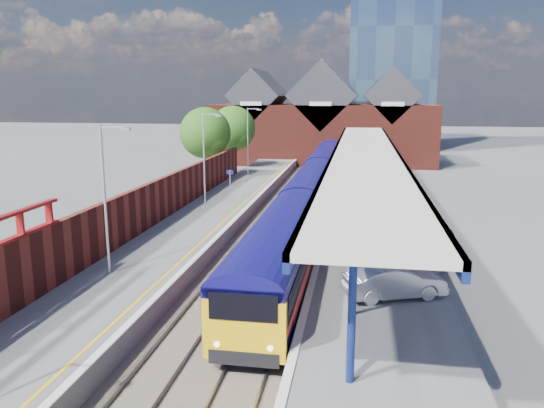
{
  "coord_description": "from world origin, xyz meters",
  "views": [
    {
      "loc": [
        5.05,
        -16.47,
        9.32
      ],
      "look_at": [
        -0.24,
        15.63,
        2.6
      ],
      "focal_mm": 35.0,
      "sensor_mm": 36.0,
      "label": 1
    }
  ],
  "objects_px": {
    "lamp_post_c": "(206,153)",
    "parked_car_red": "(417,244)",
    "lamp_post_b": "(107,191)",
    "lamp_post_d": "(249,137)",
    "parked_car_silver": "(395,281)",
    "train": "(319,174)",
    "parked_car_dark": "(397,246)",
    "parked_car_blue": "(416,228)",
    "platform_sign": "(230,180)"
  },
  "relations": [
    {
      "from": "parked_car_red",
      "to": "parked_car_dark",
      "type": "relative_size",
      "value": 0.95
    },
    {
      "from": "lamp_post_c",
      "to": "parked_car_red",
      "type": "height_order",
      "value": "lamp_post_c"
    },
    {
      "from": "lamp_post_b",
      "to": "parked_car_red",
      "type": "xyz_separation_m",
      "value": [
        14.6,
        5.3,
        -3.36
      ]
    },
    {
      "from": "lamp_post_d",
      "to": "parked_car_red",
      "type": "relative_size",
      "value": 1.9
    },
    {
      "from": "train",
      "to": "parked_car_dark",
      "type": "xyz_separation_m",
      "value": [
        5.66,
        -21.18,
        -0.56
      ]
    },
    {
      "from": "train",
      "to": "parked_car_blue",
      "type": "distance_m",
      "value": 18.65
    },
    {
      "from": "lamp_post_c",
      "to": "parked_car_blue",
      "type": "bearing_deg",
      "value": -25.68
    },
    {
      "from": "lamp_post_d",
      "to": "platform_sign",
      "type": "distance_m",
      "value": 14.25
    },
    {
      "from": "platform_sign",
      "to": "parked_car_red",
      "type": "bearing_deg",
      "value": -43.83
    },
    {
      "from": "lamp_post_c",
      "to": "train",
      "type": "bearing_deg",
      "value": 52.22
    },
    {
      "from": "lamp_post_b",
      "to": "parked_car_silver",
      "type": "distance_m",
      "value": 13.5
    },
    {
      "from": "lamp_post_c",
      "to": "parked_car_dark",
      "type": "height_order",
      "value": "lamp_post_c"
    },
    {
      "from": "parked_car_blue",
      "to": "platform_sign",
      "type": "bearing_deg",
      "value": 49.41
    },
    {
      "from": "parked_car_red",
      "to": "parked_car_silver",
      "type": "bearing_deg",
      "value": 151.25
    },
    {
      "from": "lamp_post_b",
      "to": "lamp_post_d",
      "type": "xyz_separation_m",
      "value": [
        0.0,
        32.0,
        0.0
      ]
    },
    {
      "from": "parked_car_red",
      "to": "parked_car_dark",
      "type": "bearing_deg",
      "value": 92.49
    },
    {
      "from": "lamp_post_c",
      "to": "parked_car_silver",
      "type": "distance_m",
      "value": 21.66
    },
    {
      "from": "lamp_post_b",
      "to": "platform_sign",
      "type": "xyz_separation_m",
      "value": [
        1.36,
        18.0,
        -2.3
      ]
    },
    {
      "from": "parked_car_silver",
      "to": "parked_car_dark",
      "type": "relative_size",
      "value": 1.1
    },
    {
      "from": "lamp_post_c",
      "to": "platform_sign",
      "type": "xyz_separation_m",
      "value": [
        1.36,
        2.0,
        -2.3
      ]
    },
    {
      "from": "parked_car_dark",
      "to": "parked_car_blue",
      "type": "bearing_deg",
      "value": -39.1
    },
    {
      "from": "train",
      "to": "lamp_post_d",
      "type": "xyz_separation_m",
      "value": [
        -7.86,
        5.87,
        2.87
      ]
    },
    {
      "from": "parked_car_red",
      "to": "lamp_post_b",
      "type": "bearing_deg",
      "value": 95.05
    },
    {
      "from": "lamp_post_d",
      "to": "platform_sign",
      "type": "relative_size",
      "value": 2.8
    },
    {
      "from": "parked_car_red",
      "to": "parked_car_dark",
      "type": "xyz_separation_m",
      "value": [
        -1.08,
        -0.34,
        -0.07
      ]
    },
    {
      "from": "lamp_post_c",
      "to": "platform_sign",
      "type": "distance_m",
      "value": 3.34
    },
    {
      "from": "lamp_post_c",
      "to": "lamp_post_d",
      "type": "distance_m",
      "value": 16.0
    },
    {
      "from": "parked_car_red",
      "to": "parked_car_silver",
      "type": "distance_m",
      "value": 6.45
    },
    {
      "from": "platform_sign",
      "to": "parked_car_red",
      "type": "xyz_separation_m",
      "value": [
        13.24,
        -12.7,
        -1.06
      ]
    },
    {
      "from": "lamp_post_c",
      "to": "parked_car_silver",
      "type": "xyz_separation_m",
      "value": [
        13.05,
        -16.97,
        -3.3
      ]
    },
    {
      "from": "train",
      "to": "lamp_post_c",
      "type": "bearing_deg",
      "value": -127.78
    },
    {
      "from": "platform_sign",
      "to": "parked_car_silver",
      "type": "height_order",
      "value": "platform_sign"
    },
    {
      "from": "lamp_post_d",
      "to": "parked_car_silver",
      "type": "xyz_separation_m",
      "value": [
        13.05,
        -32.97,
        -3.3
      ]
    },
    {
      "from": "lamp_post_c",
      "to": "parked_car_blue",
      "type": "relative_size",
      "value": 1.63
    },
    {
      "from": "lamp_post_b",
      "to": "parked_car_silver",
      "type": "bearing_deg",
      "value": -4.25
    },
    {
      "from": "train",
      "to": "platform_sign",
      "type": "height_order",
      "value": "platform_sign"
    },
    {
      "from": "parked_car_red",
      "to": "lamp_post_c",
      "type": "bearing_deg",
      "value": 38.85
    },
    {
      "from": "train",
      "to": "platform_sign",
      "type": "bearing_deg",
      "value": -128.6
    },
    {
      "from": "lamp_post_b",
      "to": "lamp_post_c",
      "type": "distance_m",
      "value": 16.0
    },
    {
      "from": "lamp_post_b",
      "to": "parked_car_blue",
      "type": "relative_size",
      "value": 1.63
    },
    {
      "from": "train",
      "to": "lamp_post_d",
      "type": "bearing_deg",
      "value": 143.25
    },
    {
      "from": "lamp_post_c",
      "to": "lamp_post_d",
      "type": "bearing_deg",
      "value": 90.0
    },
    {
      "from": "platform_sign",
      "to": "parked_car_red",
      "type": "height_order",
      "value": "platform_sign"
    },
    {
      "from": "parked_car_silver",
      "to": "platform_sign",
      "type": "bearing_deg",
      "value": 10.51
    },
    {
      "from": "lamp_post_c",
      "to": "parked_car_red",
      "type": "xyz_separation_m",
      "value": [
        14.6,
        -10.7,
        -3.36
      ]
    },
    {
      "from": "parked_car_dark",
      "to": "parked_car_blue",
      "type": "distance_m",
      "value": 4.12
    },
    {
      "from": "parked_car_red",
      "to": "parked_car_blue",
      "type": "relative_size",
      "value": 0.86
    },
    {
      "from": "platform_sign",
      "to": "parked_car_silver",
      "type": "relative_size",
      "value": 0.59
    },
    {
      "from": "train",
      "to": "lamp_post_c",
      "type": "relative_size",
      "value": 9.42
    },
    {
      "from": "train",
      "to": "parked_car_red",
      "type": "xyz_separation_m",
      "value": [
        6.74,
        -20.84,
        -0.49
      ]
    }
  ]
}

